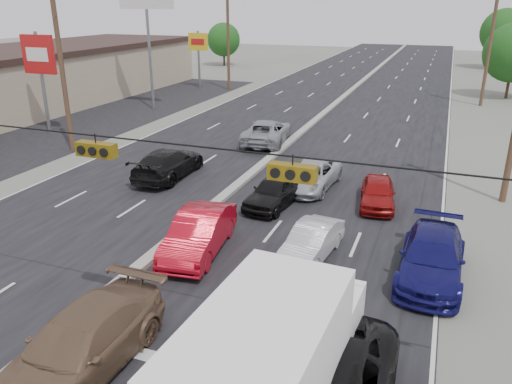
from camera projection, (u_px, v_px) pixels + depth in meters
ground at (75, 323)px, 14.63m from camera, size 200.00×200.00×0.00m
road_surface at (320, 117)px, 40.86m from camera, size 20.00×160.00×0.02m
center_median at (320, 116)px, 40.83m from camera, size 0.50×160.00×0.20m
strip_mall at (22, 81)px, 44.24m from camera, size 12.00×42.00×4.60m
parking_lot at (109, 114)px, 42.09m from camera, size 10.00×42.00×0.02m
utility_pole_left_b at (62, 68)px, 30.05m from camera, size 1.60×0.30×10.00m
utility_pole_left_c at (228, 40)px, 51.91m from camera, size 1.60×0.30×10.00m
utility_pole_right_c at (490, 48)px, 43.67m from camera, size 1.60×0.30×10.00m
traffic_signals at (93, 147)px, 12.21m from camera, size 25.00×0.30×0.54m
pole_sign_mid at (39, 60)px, 34.15m from camera, size 2.60×0.25×7.00m
pole_sign_billboard at (146, 2)px, 40.74m from camera, size 5.00×0.25×11.00m
pole_sign_far at (198, 46)px, 53.31m from camera, size 2.20×0.25×6.00m
tree_left_far at (224, 40)px, 73.02m from camera, size 4.80×4.80×6.12m
tree_right_far at (504, 32)px, 68.81m from camera, size 6.40×6.40×8.16m
box_truck at (273, 367)px, 10.34m from camera, size 2.69×6.83×3.41m
tan_sedan at (80, 346)px, 12.44m from camera, size 2.32×5.50×1.58m
red_sedan at (199, 233)px, 18.54m from camera, size 2.26×4.92×1.56m
queue_car_a at (275, 191)px, 22.87m from camera, size 2.16×4.29×1.40m
queue_car_b at (311, 242)px, 18.20m from camera, size 1.77×3.91×1.24m
queue_car_c at (311, 176)px, 25.04m from camera, size 2.49×4.84×1.31m
queue_car_d at (432, 258)px, 16.84m from camera, size 2.21×5.15×1.48m
queue_car_e at (378, 193)px, 22.87m from camera, size 2.01×3.96×1.29m
oncoming_near at (168, 164)px, 26.62m from camera, size 2.32×5.36×1.54m
oncoming_far at (267, 132)px, 33.01m from camera, size 3.33×5.98×1.58m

